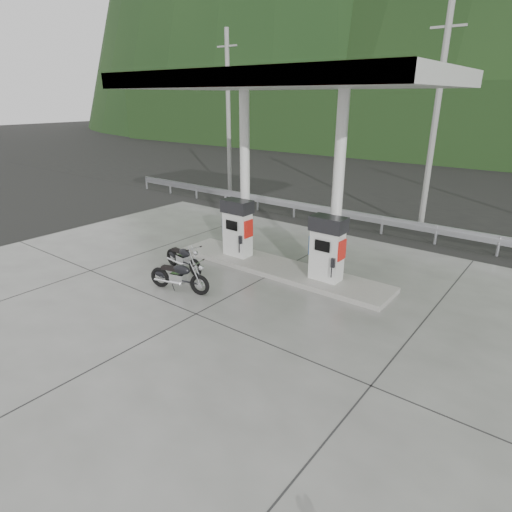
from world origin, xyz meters
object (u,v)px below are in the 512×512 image
Objects in this scene: gas_pump_left at (237,228)px; motorcycle_left at (183,259)px; gas_pump_right at (327,249)px; motorcycle_right at (179,277)px.

motorcycle_left is at bearing -111.04° from gas_pump_left.
gas_pump_right is (3.20, 0.00, 0.00)m from gas_pump_left.
motorcycle_left is at bearing -155.68° from gas_pump_right.
motorcycle_right reaches higher than motorcycle_left.
gas_pump_left is 2.90m from motorcycle_right.
gas_pump_right is 1.05× the size of motorcycle_right.
motorcycle_right is (0.30, -2.81, -0.64)m from gas_pump_left.
gas_pump_left is at bearing 180.00° from gas_pump_right.
gas_pump_left is 1.11× the size of motorcycle_left.
gas_pump_left is at bearing 82.18° from motorcycle_right.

